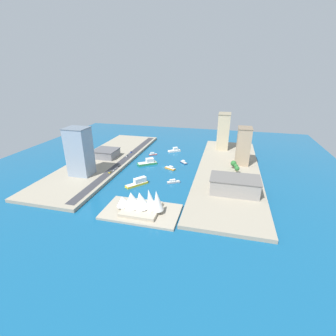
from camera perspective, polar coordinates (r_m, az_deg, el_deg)
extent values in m
plane|color=#145684|center=(295.92, -1.21, 0.41)|extent=(440.00, 440.00, 0.00)
cube|color=#9E937F|center=(286.09, 14.23, -0.73)|extent=(70.00, 240.00, 3.29)
cube|color=#9E937F|center=(324.13, -14.82, 1.94)|extent=(70.00, 240.00, 3.29)
cube|color=#A89E89|center=(202.89, -6.40, -10.36)|extent=(63.58, 36.65, 2.00)
cube|color=#38383D|center=(311.84, -10.52, 1.85)|extent=(9.40, 228.00, 0.15)
cube|color=yellow|center=(248.79, -7.51, -3.90)|extent=(20.23, 22.72, 2.23)
cone|color=yellow|center=(243.68, -10.10, -4.65)|extent=(2.82, 2.82, 2.00)
cube|color=white|center=(248.99, -6.72, -2.88)|extent=(12.27, 13.42, 5.32)
cube|color=beige|center=(248.28, -7.53, -3.66)|extent=(19.42, 21.82, 0.10)
cube|color=orange|center=(286.91, 0.50, -0.10)|extent=(14.29, 9.73, 1.86)
cone|color=orange|center=(291.38, -0.63, 0.26)|extent=(2.23, 2.23, 1.67)
cube|color=white|center=(285.18, 0.74, 0.22)|extent=(5.86, 4.76, 2.45)
cube|color=beige|center=(286.54, 0.50, 0.08)|extent=(13.72, 9.34, 0.10)
cube|color=red|center=(337.12, -3.61, 3.25)|extent=(10.99, 8.96, 1.25)
cone|color=red|center=(338.74, -2.65, 3.36)|extent=(1.57, 1.57, 1.13)
cube|color=white|center=(336.28, -3.76, 3.54)|extent=(5.53, 4.74, 2.55)
cube|color=beige|center=(336.90, -3.61, 3.36)|extent=(10.55, 8.60, 0.10)
cube|color=silver|center=(350.12, 1.50, 4.11)|extent=(18.24, 15.62, 2.37)
cone|color=silver|center=(346.56, 0.02, 3.92)|extent=(2.98, 2.98, 2.13)
cube|color=white|center=(349.83, 1.78, 4.65)|extent=(7.80, 7.34, 4.18)
cube|color=beige|center=(349.74, 1.50, 4.30)|extent=(17.51, 15.00, 0.10)
cube|color=#1E284C|center=(306.50, 3.78, 1.28)|extent=(10.49, 10.23, 1.26)
cone|color=#1E284C|center=(302.25, 4.41, 0.96)|extent=(1.61, 1.61, 1.14)
cube|color=white|center=(306.78, 3.66, 1.64)|extent=(5.23, 5.20, 2.11)
cube|color=beige|center=(306.26, 3.78, 1.40)|extent=(10.07, 9.82, 0.10)
cube|color=#2D8C4C|center=(302.59, -5.00, 1.09)|extent=(24.59, 21.20, 2.54)
cone|color=#2D8C4C|center=(299.42, -7.34, 0.76)|extent=(3.20, 3.20, 2.29)
cube|color=white|center=(302.20, -4.38, 1.87)|extent=(11.32, 10.52, 5.26)
cube|color=beige|center=(302.12, -5.01, 1.32)|extent=(23.61, 20.35, 0.10)
cube|color=#999EA3|center=(251.97, 1.31, -3.41)|extent=(13.63, 9.60, 1.78)
cone|color=#999EA3|center=(253.88, 2.90, -3.23)|extent=(2.18, 2.18, 1.60)
cube|color=white|center=(250.79, 1.08, -3.00)|extent=(6.22, 4.74, 2.47)
cube|color=beige|center=(251.56, 1.31, -3.22)|extent=(13.09, 9.22, 0.10)
cube|color=tan|center=(303.38, 17.58, 4.99)|extent=(15.68, 21.99, 44.20)
cube|color=#7C6B55|center=(297.92, 18.08, 9.12)|extent=(16.31, 22.87, 0.80)
cube|color=#C6B793|center=(359.53, 13.13, 8.55)|extent=(16.57, 25.83, 50.49)
cube|color=gray|center=(354.63, 13.49, 12.57)|extent=(17.24, 26.86, 0.80)
cube|color=gray|center=(232.40, 15.65, -4.01)|extent=(43.98, 25.95, 14.10)
cube|color=slate|center=(229.32, 15.84, -2.34)|extent=(45.74, 26.99, 0.80)
cube|color=#8C9EB2|center=(273.47, -20.41, 3.60)|extent=(23.09, 19.80, 51.47)
cube|color=slate|center=(266.94, -21.16, 8.91)|extent=(24.02, 20.59, 0.80)
cube|color=gray|center=(327.54, -14.61, 3.37)|extent=(28.60, 27.04, 9.68)
cube|color=#59595C|center=(325.95, -14.70, 4.24)|extent=(29.74, 28.12, 0.80)
cylinder|color=black|center=(322.70, -9.78, 2.68)|extent=(0.26, 0.64, 0.64)
cylinder|color=black|center=(323.33, -10.03, 2.70)|extent=(0.26, 0.64, 0.64)
cylinder|color=black|center=(325.44, -9.55, 2.86)|extent=(0.26, 0.64, 0.64)
cylinder|color=black|center=(326.06, -9.80, 2.88)|extent=(0.26, 0.64, 0.64)
cube|color=white|center=(324.27, -9.80, 2.84)|extent=(1.80, 4.58, 0.87)
cube|color=#262D38|center=(324.22, -9.79, 2.97)|extent=(1.57, 2.57, 0.65)
cylinder|color=black|center=(283.91, -12.71, -0.30)|extent=(0.25, 0.64, 0.64)
cylinder|color=black|center=(283.22, -12.42, -0.33)|extent=(0.25, 0.64, 0.64)
cylinder|color=black|center=(280.96, -13.03, -0.58)|extent=(0.25, 0.64, 0.64)
cylinder|color=black|center=(280.27, -12.74, -0.61)|extent=(0.25, 0.64, 0.64)
cube|color=#B7B7BC|center=(281.98, -12.73, -0.40)|extent=(1.82, 5.14, 0.77)
cube|color=#262D38|center=(281.52, -12.76, -0.30)|extent=(1.59, 2.88, 0.54)
cylinder|color=black|center=(338.43, -8.80, 3.66)|extent=(0.28, 0.65, 0.64)
cylinder|color=black|center=(338.94, -9.04, 3.68)|extent=(0.28, 0.65, 0.64)
cylinder|color=black|center=(341.04, -8.63, 3.82)|extent=(0.28, 0.65, 0.64)
cylinder|color=black|center=(341.56, -8.87, 3.83)|extent=(0.28, 0.65, 0.64)
cube|color=blue|center=(339.89, -8.84, 3.80)|extent=(1.91, 4.28, 0.82)
cube|color=#262D38|center=(339.86, -8.83, 3.92)|extent=(1.62, 2.42, 0.63)
cylinder|color=black|center=(294.42, -11.65, 0.61)|extent=(0.26, 0.64, 0.64)
cylinder|color=black|center=(293.71, -11.35, 0.58)|extent=(0.26, 0.64, 0.64)
cylinder|color=black|center=(291.68, -11.92, 0.38)|extent=(0.26, 0.64, 0.64)
cylinder|color=black|center=(290.97, -11.61, 0.35)|extent=(0.26, 0.64, 0.64)
cube|color=black|center=(292.59, -11.64, 0.53)|extent=(1.98, 4.69, 0.78)
cube|color=#262D38|center=(292.15, -11.66, 0.64)|extent=(1.72, 2.64, 0.57)
cylinder|color=black|center=(277.96, -13.75, -0.90)|extent=(0.26, 0.64, 0.64)
cylinder|color=black|center=(277.20, -13.43, -0.93)|extent=(0.26, 0.64, 0.64)
cylinder|color=black|center=(275.33, -14.04, -1.15)|extent=(0.26, 0.64, 0.64)
cylinder|color=black|center=(274.57, -13.72, -1.19)|extent=(0.26, 0.64, 0.64)
cube|color=yellow|center=(276.13, -13.74, -0.98)|extent=(2.04, 4.64, 0.89)
cube|color=#262D38|center=(275.68, -13.77, -0.86)|extent=(1.77, 2.61, 0.48)
cylinder|color=black|center=(280.89, -12.18, 0.00)|extent=(0.18, 0.18, 5.50)
cube|color=black|center=(279.71, -12.23, 0.61)|extent=(0.36, 0.36, 1.00)
sphere|color=red|center=(279.58, -12.24, 0.68)|extent=(0.24, 0.24, 0.24)
sphere|color=yellow|center=(279.71, -12.23, 0.61)|extent=(0.24, 0.24, 0.24)
sphere|color=green|center=(279.83, -12.22, 0.55)|extent=(0.24, 0.24, 0.24)
cube|color=#BCAD93|center=(201.56, -6.43, -9.76)|extent=(29.95, 27.44, 3.00)
cone|color=white|center=(192.28, -2.59, -7.75)|extent=(10.59, 8.83, 18.39)
cone|color=white|center=(193.80, -4.28, -7.49)|extent=(11.60, 8.86, 19.08)
cone|color=white|center=(197.17, -6.53, -7.64)|extent=(14.76, 12.50, 16.12)
cone|color=white|center=(200.12, -8.67, -7.46)|extent=(15.07, 13.92, 14.35)
cone|color=white|center=(204.36, -10.79, -7.71)|extent=(12.25, 11.40, 9.56)
cylinder|color=brown|center=(290.57, 15.34, 0.25)|extent=(0.50, 0.50, 3.59)
sphere|color=#2D7233|center=(288.98, 15.43, 1.07)|extent=(6.75, 6.75, 6.75)
cylinder|color=brown|center=(283.37, 15.86, -0.28)|extent=(0.50, 0.50, 4.45)
sphere|color=#2D7233|center=(281.90, 15.95, 0.48)|extent=(4.61, 4.61, 4.61)
cylinder|color=brown|center=(277.66, 16.14, -0.86)|extent=(0.50, 0.50, 3.74)
sphere|color=#2D7233|center=(276.18, 16.22, -0.10)|extent=(5.29, 5.29, 5.29)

